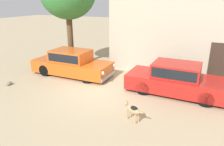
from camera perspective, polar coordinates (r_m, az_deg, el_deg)
ground_plane at (r=10.10m, az=-3.32°, el=-4.75°), size 80.00×80.00×0.00m
parked_sedan_nearest at (r=12.15m, az=-10.86°, el=2.73°), size 4.67×1.75×1.45m
parked_sedan_second at (r=9.98m, az=17.03°, el=-1.52°), size 4.63×1.92×1.44m
stray_dog_spotted at (r=7.58m, az=5.53°, el=-9.74°), size 0.93×0.50×0.66m
rubble_pile at (r=11.92m, az=-26.20°, el=-2.54°), size 0.34×0.41×0.17m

